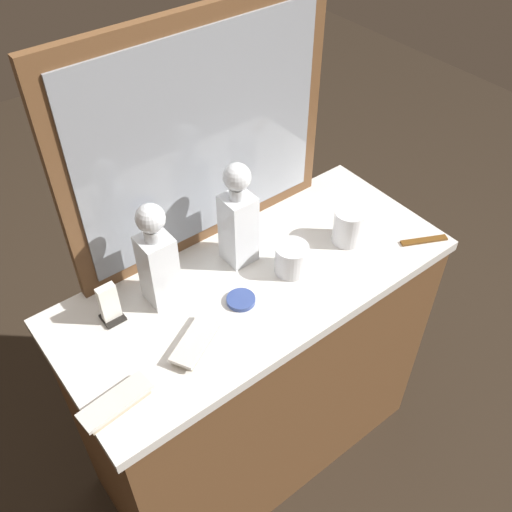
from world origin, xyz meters
TOP-DOWN VIEW (x-y plane):
  - ground_plane at (0.00, 0.00)m, footprint 6.00×6.00m
  - dresser at (0.00, 0.00)m, footprint 1.05×0.47m
  - dresser_mirror at (0.00, 0.22)m, footprint 0.75×0.03m
  - crystal_decanter_left at (0.01, 0.09)m, footprint 0.08×0.08m
  - crystal_decanter_center at (-0.22, 0.09)m, footprint 0.08×0.08m
  - crystal_tumbler_right at (0.29, -0.04)m, footprint 0.09×0.09m
  - crystal_tumbler_front at (0.09, -0.03)m, footprint 0.09×0.09m
  - silver_brush_right at (-0.24, -0.08)m, footprint 0.16×0.12m
  - silver_brush_rear at (-0.46, -0.11)m, footprint 0.16×0.07m
  - porcelain_dish at (-0.08, -0.04)m, footprint 0.07×0.07m
  - tortoiseshell_comb at (0.45, -0.17)m, footprint 0.13×0.08m
  - napkin_holder at (-0.35, 0.11)m, footprint 0.05×0.05m

SIDE VIEW (x-z plane):
  - ground_plane at x=0.00m, z-range 0.00..0.00m
  - dresser at x=0.00m, z-range 0.00..0.85m
  - tortoiseshell_comb at x=0.45m, z-range 0.85..0.86m
  - porcelain_dish at x=-0.08m, z-range 0.85..0.86m
  - silver_brush_rear at x=-0.46m, z-range 0.85..0.88m
  - silver_brush_right at x=-0.24m, z-range 0.85..0.88m
  - crystal_tumbler_front at x=0.09m, z-range 0.85..0.93m
  - crystal_tumbler_right at x=0.29m, z-range 0.85..0.95m
  - napkin_holder at x=-0.35m, z-range 0.84..0.95m
  - crystal_decanter_center at x=-0.22m, z-range 0.82..1.11m
  - crystal_decanter_left at x=0.01m, z-range 0.82..1.12m
  - dresser_mirror at x=0.00m, z-range 0.85..1.47m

